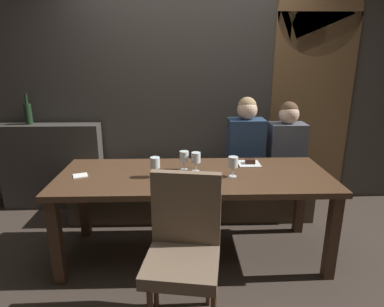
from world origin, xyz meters
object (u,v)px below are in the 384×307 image
Objects in this scene: chair_near_side at (184,242)px; dessert_plate at (249,163)px; banquette_bench at (192,196)px; wine_bottle_dark_red at (28,113)px; fork_on_table at (233,163)px; wine_glass_end_right at (184,157)px; wine_glass_far_right at (196,158)px; diner_bearded at (287,141)px; diner_redhead at (246,140)px; wine_glass_center_front at (233,163)px; dining_table at (194,184)px; wine_glass_near_left at (155,164)px.

dessert_plate is at bearing 58.38° from chair_near_side.
banquette_bench is 13.16× the size of dessert_plate.
fork_on_table is at bearing -20.46° from wine_bottle_dark_red.
wine_glass_far_right is (0.10, -0.04, 0.00)m from wine_glass_end_right.
fork_on_table is (-0.62, -0.47, -0.07)m from diner_bearded.
diner_redhead is at bearing -0.13° from banquette_bench.
wine_glass_center_front is (0.29, -0.13, -0.00)m from wine_glass_far_right.
wine_glass_far_right reaches higher than dessert_plate.
dining_table is 0.73m from chair_near_side.
diner_bearded is (0.98, 0.72, 0.16)m from dining_table.
wine_glass_center_front is at bearing -130.42° from diner_bearded.
wine_glass_center_front is 0.86× the size of dessert_plate.
dining_table is at bearing -50.84° from wine_glass_end_right.
diner_bearded reaches higher than wine_glass_end_right.
dessert_plate is at bearing 24.89° from dining_table.
wine_glass_far_right and wine_glass_near_left have the same top height.
dining_table is at bearing 82.85° from chair_near_side.
wine_bottle_dark_red is (-1.75, 1.04, 0.42)m from dining_table.
chair_near_side is (-0.09, -0.72, -0.09)m from dining_table.
chair_near_side is 1.13m from dessert_plate.
wine_glass_center_front is 0.96× the size of fork_on_table.
wine_glass_center_front is at bearing -28.23° from wine_bottle_dark_red.
wine_glass_end_right is at bearing -167.22° from dessert_plate.
chair_near_side is at bearing -46.67° from wine_bottle_dark_red.
fork_on_table is at bearing 81.37° from wine_glass_center_front.
wine_glass_near_left is (-0.22, 0.66, 0.29)m from chair_near_side.
dining_table is 0.21m from wine_glass_far_right.
wine_glass_far_right is (-0.96, -0.66, 0.04)m from diner_bearded.
fork_on_table is at bearing 35.61° from dining_table.
fork_on_table is (0.44, 0.97, 0.18)m from chair_near_side.
wine_glass_end_right is at bearing -97.65° from banquette_bench.
wine_glass_end_right is (-0.08, -0.60, 0.62)m from banquette_bench.
wine_glass_end_right reaches higher than banquette_bench.
fork_on_table reaches higher than banquette_bench.
banquette_bench is 14.71× the size of fork_on_table.
diner_redhead is at bearing -8.35° from wine_bottle_dark_red.
dining_table is at bearing 11.21° from wine_glass_near_left.
diner_redhead is at bearing 51.96° from dining_table.
wine_glass_far_right is at bearing -88.60° from banquette_bench.
wine_bottle_dark_red is 1.99× the size of wine_glass_far_right.
wine_glass_end_right is 1.00× the size of wine_glass_center_front.
wine_glass_center_front is 0.37m from dessert_plate.
diner_bearded is 0.79m from fork_on_table.
wine_bottle_dark_red is at bearing 142.67° from wine_glass_near_left.
wine_glass_near_left is 0.86× the size of dessert_plate.
diner_bearded is 4.72× the size of wine_glass_end_right.
wine_glass_center_front is at bearing -107.65° from diner_redhead.
dessert_plate is (2.24, -0.81, -0.32)m from wine_bottle_dark_red.
diner_redhead is at bearing 50.23° from wine_glass_far_right.
dessert_plate is at bearing 19.88° from wine_glass_near_left.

